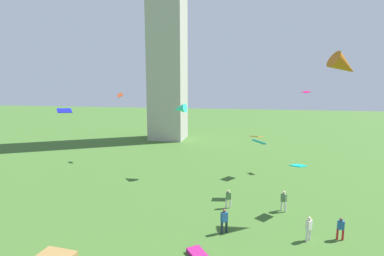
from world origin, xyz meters
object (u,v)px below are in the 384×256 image
Objects in this scene: kite_flying_4 at (257,137)px; kite_bundle_0 at (198,255)px; kite_flying_3 at (259,142)px; kite_bundle_1 at (57,256)px; kite_flying_5 at (120,95)px; monument_obelisk at (167,17)px; kite_flying_6 at (180,109)px; person_1 at (309,227)px; kite_flying_2 at (64,111)px; kite_flying_7 at (298,166)px; person_5 at (284,200)px; person_3 at (341,227)px; person_0 at (224,219)px; kite_flying_1 at (306,92)px; person_4 at (228,198)px; kite_flying_0 at (344,66)px.

kite_bundle_0 is at bearing -164.09° from kite_flying_4.
kite_flying_3 is 0.62× the size of kite_bundle_1.
kite_flying_4 is at bearing 49.20° from kite_flying_5.
monument_obelisk reaches higher than kite_flying_4.
kite_flying_4 is 0.98× the size of kite_flying_6.
person_1 is 21.37m from kite_flying_2.
kite_bundle_1 is at bearing -103.07° from kite_flying_2.
kite_bundle_1 is (-15.61, -9.79, -3.91)m from kite_flying_7.
person_5 is at bearing 121.10° from kite_flying_7.
kite_flying_5 reaches higher than person_3.
kite_flying_3 is 10.59m from kite_flying_6.
kite_flying_4 reaches higher than person_0.
kite_flying_2 is at bearing -89.97° from monument_obelisk.
kite_flying_1 is at bearing -148.22° from person_1.
monument_obelisk is 28.29× the size of person_4.
kite_flying_6 is at bearing 114.93° from person_4.
kite_flying_0 is at bearing 40.35° from kite_bundle_0.
kite_flying_1 reaches higher than kite_bundle_0.
kite_flying_6 is at bearing -96.82° from person_1.
kite_flying_1 is 0.72× the size of kite_flying_7.
monument_obelisk is at bearing -146.15° from kite_flying_6.
monument_obelisk is 21.19× the size of kite_bundle_1.
kite_flying_2 reaches higher than person_3.
kite_flying_5 is at bearing 105.15° from kite_bundle_1.
person_1 is 20.62m from kite_flying_1.
person_3 is at bearing 150.29° from kite_flying_1.
kite_flying_3 is at bearing 49.07° from kite_flying_0.
kite_bundle_1 is at bearing 156.39° from kite_flying_7.
kite_flying_7 reaches higher than person_1.
person_1 is 1.08× the size of kite_bundle_0.
kite_flying_6 is (-14.41, 12.46, 6.99)m from person_3.
person_1 is 1.07× the size of kite_flying_7.
kite_bundle_0 is at bearing -111.50° from person_4.
person_1 is at bearing -48.66° from person_4.
kite_flying_6 reaches higher than kite_bundle_1.
person_1 is at bearing 107.18° from kite_flying_3.
monument_obelisk is at bearing 95.83° from kite_bundle_1.
person_5 is at bearing 34.02° from kite_bundle_1.
kite_bundle_1 is (-14.59, -9.85, -0.84)m from person_5.
kite_bundle_0 is (-3.86, -17.50, -4.56)m from kite_flying_4.
person_3 is 1.18× the size of kite_flying_3.
kite_flying_2 is 0.83× the size of kite_flying_7.
kite_bundle_1 is at bearing -84.17° from monument_obelisk.
person_1 reaches higher than kite_bundle_1.
person_4 is 4.67m from person_5.
person_3 is 0.98× the size of person_4.
kite_flying_6 is (7.66, -22.36, -15.39)m from monument_obelisk.
person_3 is at bearing 26.16° from kite_flying_5.
kite_flying_2 is at bearing 176.20° from person_4.
kite_flying_4 is (2.51, 9.77, 3.78)m from person_4.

